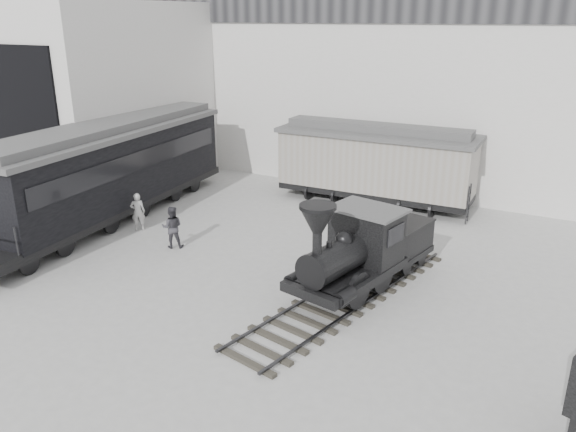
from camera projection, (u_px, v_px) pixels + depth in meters
The scene contains 8 objects.
ground at pixel (251, 322), 16.17m from camera, with size 90.00×90.00×0.00m, color #9E9E9B.
north_wall at pixel (417, 78), 26.69m from camera, with size 34.00×2.51×11.00m.
west_pavilion at pixel (117, 93), 29.46m from camera, with size 7.00×12.11×9.00m.
locomotive at pixel (360, 254), 17.63m from camera, with size 3.90×9.76×3.37m.
boxcar at pixel (375, 162), 25.89m from camera, with size 9.20×3.09×3.74m.
passenger_coach at pixel (110, 170), 23.86m from camera, with size 4.40×14.65×3.86m.
visitor_a at pixel (138, 212), 22.87m from camera, with size 0.58×0.38×1.58m, color #B5B4B1.
visitor_b at pixel (172, 227), 21.13m from camera, with size 0.79×0.62×1.62m, color #39383E.
Camera 1 is at (7.75, -11.96, 8.29)m, focal length 35.00 mm.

